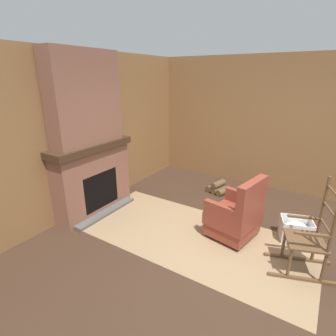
# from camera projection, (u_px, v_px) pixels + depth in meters

# --- Properties ---
(ground_plane) EXTENTS (14.00, 14.00, 0.00)m
(ground_plane) POSITION_uv_depth(u_px,v_px,m) (234.00, 260.00, 3.43)
(ground_plane) COLOR #3D281C
(wood_panel_wall_left) EXTENTS (0.06, 6.06, 2.69)m
(wood_panel_wall_left) POSITION_uv_depth(u_px,v_px,m) (80.00, 135.00, 4.37)
(wood_panel_wall_left) COLOR olive
(wood_panel_wall_left) RESTS_ON ground
(wood_panel_wall_back) EXTENTS (6.06, 0.09, 2.69)m
(wood_panel_wall_back) POSITION_uv_depth(u_px,v_px,m) (288.00, 126.00, 5.16)
(wood_panel_wall_back) COLOR olive
(wood_panel_wall_back) RESTS_ON ground
(fireplace_hearth) EXTENTS (0.58, 1.52, 1.23)m
(fireplace_hearth) POSITION_uv_depth(u_px,v_px,m) (94.00, 179.00, 4.50)
(fireplace_hearth) COLOR brown
(fireplace_hearth) RESTS_ON ground
(chimney_breast) EXTENTS (0.32, 1.25, 1.44)m
(chimney_breast) POSITION_uv_depth(u_px,v_px,m) (85.00, 98.00, 4.06)
(chimney_breast) COLOR brown
(chimney_breast) RESTS_ON fireplace_hearth
(area_rug) EXTENTS (3.45, 1.60, 0.01)m
(area_rug) POSITION_uv_depth(u_px,v_px,m) (191.00, 236.00, 3.95)
(area_rug) COLOR #997A56
(area_rug) RESTS_ON ground
(armchair) EXTENTS (0.74, 0.78, 0.97)m
(armchair) POSITION_uv_depth(u_px,v_px,m) (236.00, 216.00, 3.80)
(armchair) COLOR brown
(armchair) RESTS_ON ground
(rocking_chair) EXTENTS (0.89, 0.66, 1.20)m
(rocking_chair) POSITION_uv_depth(u_px,v_px,m) (308.00, 243.00, 3.12)
(rocking_chair) COLOR brown
(rocking_chair) RESTS_ON ground
(firewood_stack) EXTENTS (0.47, 0.44, 0.24)m
(firewood_stack) POSITION_uv_depth(u_px,v_px,m) (218.00, 188.00, 5.41)
(firewood_stack) COLOR brown
(firewood_stack) RESTS_ON ground
(laundry_basket) EXTENTS (0.51, 0.45, 0.33)m
(laundry_basket) POSITION_uv_depth(u_px,v_px,m) (296.00, 230.00, 3.81)
(laundry_basket) COLOR white
(laundry_basket) RESTS_ON ground
(oil_lamp_vase) EXTENTS (0.11, 0.11, 0.32)m
(oil_lamp_vase) POSITION_uv_depth(u_px,v_px,m) (65.00, 142.00, 3.94)
(oil_lamp_vase) COLOR #47708E
(oil_lamp_vase) RESTS_ON fireplace_hearth
(storage_case) EXTENTS (0.16, 0.23, 0.14)m
(storage_case) POSITION_uv_depth(u_px,v_px,m) (108.00, 134.00, 4.67)
(storage_case) COLOR gray
(storage_case) RESTS_ON fireplace_hearth
(decorative_plate_on_mantel) EXTENTS (0.07, 0.29, 0.29)m
(decorative_plate_on_mantel) POSITION_uv_depth(u_px,v_px,m) (87.00, 134.00, 4.29)
(decorative_plate_on_mantel) COLOR gold
(decorative_plate_on_mantel) RESTS_ON fireplace_hearth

